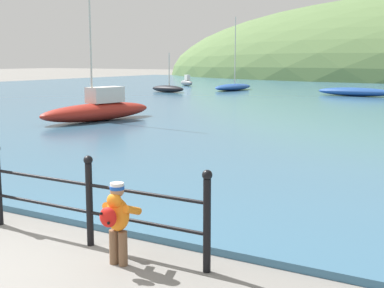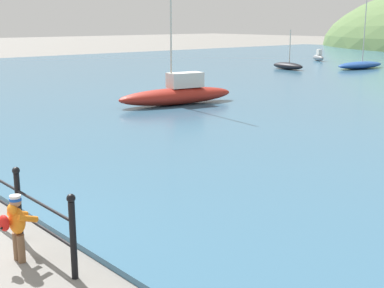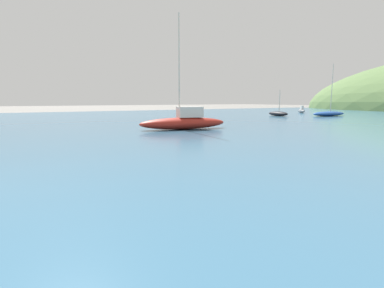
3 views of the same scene
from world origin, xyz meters
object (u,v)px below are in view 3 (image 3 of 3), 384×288
Objects in this scene: boat_white_sailboat at (184,122)px; boat_blue_hull at (329,114)px; boat_green_fishing at (301,111)px; boat_red_dinghy at (278,114)px.

boat_blue_hull is at bearing 101.98° from boat_white_sailboat.
boat_green_fishing is 7.55m from boat_blue_hull.
boat_red_dinghy is 0.54× the size of boat_blue_hull.
boat_blue_hull is (2.98, 4.38, 0.01)m from boat_red_dinghy.
boat_blue_hull reaches higher than boat_green_fishing.
boat_green_fishing is (-10.77, 24.26, -0.11)m from boat_white_sailboat.
boat_white_sailboat is at bearing -65.44° from boat_red_dinghy.
boat_red_dinghy is at bearing 114.56° from boat_white_sailboat.
boat_white_sailboat reaches higher than boat_red_dinghy.
boat_white_sailboat is 1.17× the size of boat_blue_hull.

